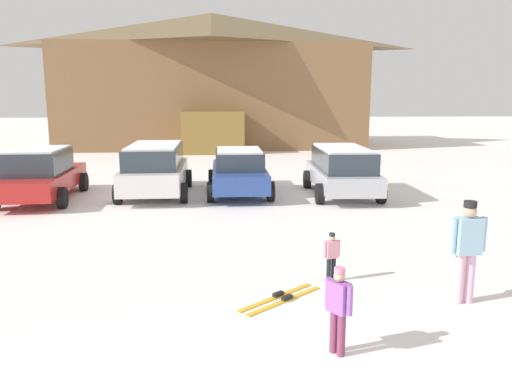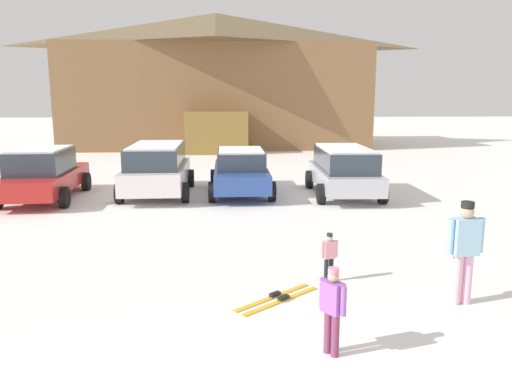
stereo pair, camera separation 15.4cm
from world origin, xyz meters
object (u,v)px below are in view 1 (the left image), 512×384
Objects in this scene: ski_lodge at (212,80)px; skier_child_in_purple_jacket at (338,306)px; parked_blue_hatchback at (239,171)px; parked_white_suv at (155,168)px; parked_red_sedan at (41,174)px; pair_of_skis at (281,298)px; parked_silver_wagon at (342,169)px; skier_child_in_pink_snowsuit at (332,254)px; skier_adult_in_blue_parka at (467,246)px.

skier_child_in_purple_jacket is (2.04, -28.65, -3.74)m from ski_lodge.
parked_blue_hatchback is (1.15, -17.76, -3.61)m from ski_lodge.
parked_white_suv is 11.51m from skier_child_in_purple_jacket.
ski_lodge is at bearing 84.70° from parked_white_suv.
parked_red_sedan is at bearing -105.75° from ski_lodge.
skier_child_in_purple_jacket is 0.80× the size of pair_of_skis.
parked_red_sedan is 3.19× the size of pair_of_skis.
skier_child_in_pink_snowsuit is at bearing -104.73° from parked_silver_wagon.
pair_of_skis is (-0.51, 1.79, -0.64)m from skier_child_in_purple_jacket.
ski_lodge is 18.16m from parked_blue_hatchback.
parked_silver_wagon is 3.09× the size of pair_of_skis.
skier_child_in_pink_snowsuit reaches higher than pair_of_skis.
parked_silver_wagon reaches higher than skier_child_in_pink_snowsuit.
parked_blue_hatchback is 9.13m from pair_of_skis.
ski_lodge is 27.75m from skier_adult_in_blue_parka.
ski_lodge reaches higher than skier_adult_in_blue_parka.
skier_adult_in_blue_parka reaches higher than parked_silver_wagon.
skier_child_in_pink_snowsuit is (7.69, -7.73, -0.34)m from parked_red_sedan.
parked_white_suv is 2.80m from parked_blue_hatchback.
parked_blue_hatchback reaches higher than pair_of_skis.
skier_child_in_purple_jacket is at bearing -100.57° from skier_child_in_pink_snowsuit.
parked_blue_hatchback is 3.46m from parked_silver_wagon.
skier_adult_in_blue_parka is (4.43, -27.18, -3.46)m from ski_lodge.
ski_lodge is 28.96m from skier_child_in_purple_jacket.
skier_child_in_pink_snowsuit is at bearing 150.61° from skier_adult_in_blue_parka.
parked_red_sedan is at bearing 125.07° from skier_child_in_purple_jacket.
parked_blue_hatchback is at bearing -86.29° from ski_lodge.
ski_lodge is at bearing 99.25° from skier_adult_in_blue_parka.
parked_red_sedan is (-5.18, -18.37, -3.56)m from ski_lodge.
ski_lodge reaches higher than parked_white_suv.
parked_white_suv is at bearing -95.30° from ski_lodge.
skier_adult_in_blue_parka reaches higher than pair_of_skis.
skier_child_in_purple_jacket is at bearing -148.35° from skier_adult_in_blue_parka.
parked_red_sedan is 10.85m from pair_of_skis.
skier_adult_in_blue_parka is at bearing -90.97° from parked_silver_wagon.
ski_lodge is at bearing 93.25° from pair_of_skis.
parked_red_sedan is 2.79× the size of skier_adult_in_blue_parka.
parked_red_sedan reaches higher than parked_silver_wagon.
parked_blue_hatchback is at bearing -0.33° from parked_white_suv.
ski_lodge is at bearing 95.50° from skier_child_in_pink_snowsuit.
skier_adult_in_blue_parka is at bearing -42.51° from parked_red_sedan.
parked_blue_hatchback is 2.68× the size of skier_adult_in_blue_parka.
ski_lodge reaches higher than parked_silver_wagon.
parked_white_suv is 1.04× the size of parked_blue_hatchback.
parked_blue_hatchback is 9.97m from skier_adult_in_blue_parka.
parked_red_sedan reaches higher than skier_adult_in_blue_parka.
ski_lodge reaches higher than skier_child_in_purple_jacket.
parked_blue_hatchback is (2.80, -0.02, -0.13)m from parked_white_suv.
skier_child_in_purple_jacket is 0.70× the size of skier_adult_in_blue_parka.
pair_of_skis is at bearing -87.66° from parked_blue_hatchback.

